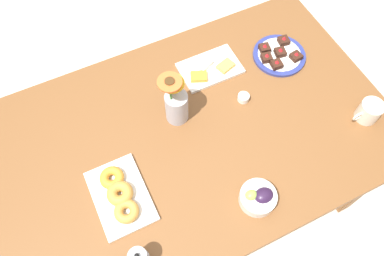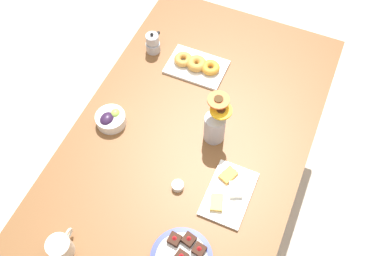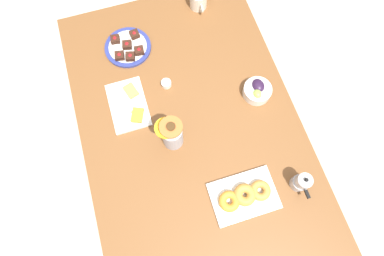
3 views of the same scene
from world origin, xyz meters
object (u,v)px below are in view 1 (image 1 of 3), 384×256
(coffee_mug, at_px, (369,111))
(dessert_plate, at_px, (279,55))
(cheese_platter, at_px, (210,68))
(jam_cup_honey, at_px, (243,97))
(croissant_platter, at_px, (120,195))
(grape_bowl, at_px, (258,197))
(flower_vase, at_px, (176,104))
(dining_table, at_px, (192,142))

(coffee_mug, xyz_separation_m, dessert_plate, (0.15, -0.42, -0.03))
(cheese_platter, relative_size, jam_cup_honey, 5.42)
(coffee_mug, xyz_separation_m, croissant_platter, (1.01, -0.12, -0.02))
(croissant_platter, bearing_deg, coffee_mug, 173.44)
(grape_bowl, xyz_separation_m, flower_vase, (0.11, -0.45, 0.06))
(jam_cup_honey, height_order, flower_vase, flower_vase)
(croissant_platter, distance_m, dessert_plate, 0.92)
(coffee_mug, bearing_deg, croissant_platter, -6.56)
(dining_table, bearing_deg, cheese_platter, -129.91)
(dining_table, relative_size, dessert_plate, 6.84)
(coffee_mug, relative_size, flower_vase, 0.48)
(croissant_platter, distance_m, jam_cup_honey, 0.63)
(jam_cup_honey, bearing_deg, flower_vase, -9.37)
(cheese_platter, height_order, jam_cup_honey, cheese_platter)
(croissant_platter, bearing_deg, dessert_plate, -160.67)
(dessert_plate, distance_m, flower_vase, 0.55)
(croissant_platter, xyz_separation_m, flower_vase, (-0.33, -0.22, 0.07))
(coffee_mug, height_order, jam_cup_honey, coffee_mug)
(jam_cup_honey, xyz_separation_m, flower_vase, (0.28, -0.05, 0.07))
(jam_cup_honey, bearing_deg, grape_bowl, 67.06)
(dining_table, distance_m, flower_vase, 0.20)
(grape_bowl, xyz_separation_m, jam_cup_honey, (-0.17, -0.40, -0.01))
(croissant_platter, bearing_deg, jam_cup_honey, -164.13)
(cheese_platter, relative_size, croissant_platter, 0.93)
(grape_bowl, bearing_deg, cheese_platter, -100.91)
(croissant_platter, relative_size, jam_cup_honey, 5.83)
(jam_cup_honey, xyz_separation_m, dessert_plate, (-0.26, -0.13, -0.00))
(croissant_platter, height_order, dessert_plate, same)
(cheese_platter, relative_size, dessert_plate, 1.11)
(dining_table, distance_m, cheese_platter, 0.34)
(cheese_platter, xyz_separation_m, jam_cup_honey, (-0.05, 0.20, 0.00))
(dining_table, xyz_separation_m, jam_cup_honey, (-0.26, -0.05, 0.10))
(jam_cup_honey, bearing_deg, croissant_platter, 15.87)
(cheese_platter, distance_m, flower_vase, 0.29)
(coffee_mug, height_order, cheese_platter, coffee_mug)
(jam_cup_honey, bearing_deg, coffee_mug, 144.38)
(grape_bowl, distance_m, flower_vase, 0.46)
(dining_table, bearing_deg, dessert_plate, -160.88)
(croissant_platter, bearing_deg, grape_bowl, 152.67)
(dessert_plate, height_order, flower_vase, flower_vase)
(dining_table, distance_m, jam_cup_honey, 0.28)
(croissant_platter, bearing_deg, cheese_platter, -146.18)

